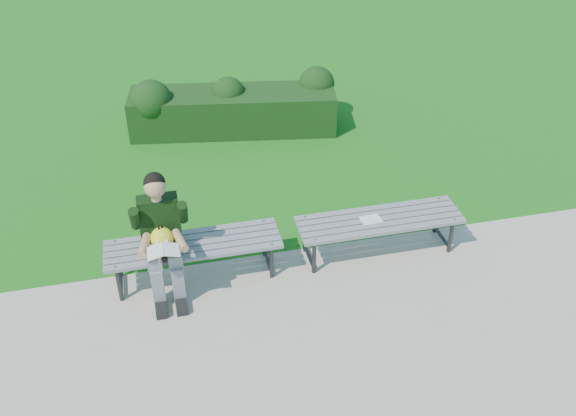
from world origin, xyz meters
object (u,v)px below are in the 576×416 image
object	(u,v)px
hedge	(231,107)
seated_boy	(161,233)
bench_right	(379,223)
paper_sheet	(371,219)
bench_left	(193,247)

from	to	relation	value
hedge	seated_boy	size ratio (longest dim) A/B	2.37
bench_right	hedge	bearing A→B (deg)	108.77
bench_right	seated_boy	bearing A→B (deg)	-178.41
hedge	paper_sheet	world-z (taller)	hedge
paper_sheet	bench_right	bearing A→B (deg)	0.00
bench_left	seated_boy	size ratio (longest dim) A/B	1.37
bench_right	seated_boy	xyz separation A→B (m)	(-2.31, -0.06, 0.30)
seated_boy	paper_sheet	xyz separation A→B (m)	(2.21, 0.06, -0.24)
bench_right	paper_sheet	size ratio (longest dim) A/B	7.79
hedge	bench_right	world-z (taller)	hedge
hedge	bench_left	xyz separation A→B (m)	(-0.90, -3.24, 0.05)
hedge	seated_boy	world-z (taller)	seated_boy
bench_left	paper_sheet	bearing A→B (deg)	-0.86
hedge	paper_sheet	xyz separation A→B (m)	(1.01, -3.27, 0.10)
hedge	bench_right	bearing A→B (deg)	-71.23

